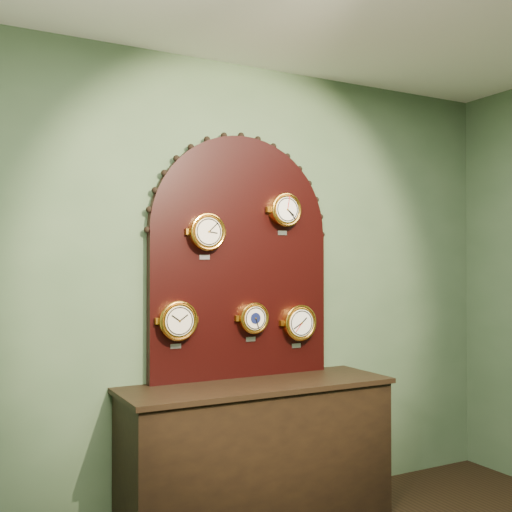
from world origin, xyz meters
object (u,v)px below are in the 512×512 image
display_board (241,249)px  barometer (253,318)px  roman_clock (207,232)px  hygrometer (178,321)px  tide_clock (299,323)px  arabic_clock (285,210)px  shop_counter (258,456)px

display_board → barometer: bearing=-52.8°
roman_clock → hygrometer: (-0.18, -0.00, -0.52)m
barometer → tide_clock: size_ratio=0.87×
hygrometer → display_board: bearing=8.6°
display_board → arabic_clock: display_board is taller
hygrometer → tide_clock: bearing=0.0°
display_board → barometer: display_board is taller
display_board → arabic_clock: bearing=-13.4°
hygrometer → tide_clock: hygrometer is taller
hygrometer → tide_clock: 0.83m
shop_counter → arabic_clock: bearing=28.9°
tide_clock → arabic_clock: bearing=179.8°
arabic_clock → tide_clock: 0.73m
shop_counter → roman_clock: (-0.26, 0.15, 1.32)m
roman_clock → barometer: (0.31, 0.00, -0.52)m
arabic_clock → tide_clock: size_ratio=0.95×
shop_counter → arabic_clock: arabic_clock is taller
shop_counter → hygrometer: (-0.44, 0.15, 0.80)m
tide_clock → shop_counter: bearing=-158.2°
shop_counter → roman_clock: size_ratio=5.78×
shop_counter → roman_clock: roman_clock is taller
display_board → tide_clock: size_ratio=5.42×
display_board → barometer: (0.05, -0.07, -0.43)m
shop_counter → tide_clock: tide_clock is taller
roman_clock → arabic_clock: size_ratio=1.04×
display_board → arabic_clock: size_ratio=5.73×
shop_counter → tide_clock: size_ratio=5.67×
shop_counter → barometer: 0.81m
roman_clock → arabic_clock: arabic_clock is taller
arabic_clock → barometer: 0.72m
arabic_clock → barometer: (-0.23, 0.00, -0.68)m
roman_clock → arabic_clock: (0.54, 0.00, 0.15)m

